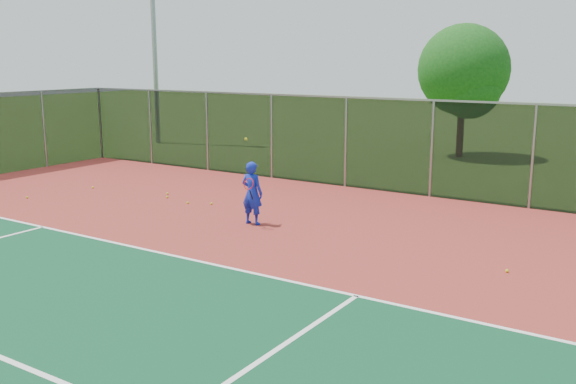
{
  "coord_description": "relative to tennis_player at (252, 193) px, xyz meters",
  "views": [
    {
      "loc": [
        6.93,
        -6.95,
        4.27
      ],
      "look_at": [
        -0.78,
        5.0,
        1.3
      ],
      "focal_mm": 40.0,
      "sensor_mm": 36.0,
      "label": 1
    }
  ],
  "objects": [
    {
      "name": "practice_ball_5",
      "position": [
        -7.7,
        -1.26,
        -0.8
      ],
      "size": [
        0.07,
        0.07,
        0.07
      ],
      "primitive_type": "sphere",
      "color": "gold",
      "rests_on": "court_apron"
    },
    {
      "name": "tennis_player",
      "position": [
        0.0,
        0.0,
        0.0
      ],
      "size": [
        0.62,
        0.62,
        2.25
      ],
      "color": "#1326B5",
      "rests_on": "court_apron"
    },
    {
      "name": "fence_back",
      "position": [
        2.67,
        5.8,
        0.71
      ],
      "size": [
        30.0,
        0.06,
        3.03
      ],
      "color": "black",
      "rests_on": "court_apron"
    },
    {
      "name": "tree_back_left",
      "position": [
        0.81,
        14.55,
        2.76
      ],
      "size": [
        3.92,
        3.92,
        5.76
      ],
      "color": "#3D2216",
      "rests_on": "ground"
    },
    {
      "name": "practice_ball_3",
      "position": [
        -3.01,
        0.87,
        -0.8
      ],
      "size": [
        0.07,
        0.07,
        0.07
      ],
      "primitive_type": "sphere",
      "color": "gold",
      "rests_on": "court_apron"
    },
    {
      "name": "practice_ball_6",
      "position": [
        -1.74,
        2.15,
        -0.8
      ],
      "size": [
        0.07,
        0.07,
        0.07
      ],
      "primitive_type": "sphere",
      "color": "gold",
      "rests_on": "court_apron"
    },
    {
      "name": "practice_ball_1",
      "position": [
        -2.34,
        1.17,
        -0.8
      ],
      "size": [
        0.07,
        0.07,
        0.07
      ],
      "primitive_type": "sphere",
      "color": "gold",
      "rests_on": "court_apron"
    },
    {
      "name": "practice_ball_0",
      "position": [
        -7.23,
        0.91,
        -0.8
      ],
      "size": [
        0.07,
        0.07,
        0.07
      ],
      "primitive_type": "sphere",
      "color": "gold",
      "rests_on": "court_apron"
    },
    {
      "name": "practice_ball_7",
      "position": [
        6.62,
        -0.36,
        -0.8
      ],
      "size": [
        0.07,
        0.07,
        0.07
      ],
      "primitive_type": "sphere",
      "color": "gold",
      "rests_on": "court_apron"
    },
    {
      "name": "ground",
      "position": [
        2.67,
        -6.2,
        -0.85
      ],
      "size": [
        120.0,
        120.0,
        0.0
      ],
      "primitive_type": "plane",
      "color": "#38631C",
      "rests_on": "ground"
    },
    {
      "name": "practice_ball_4",
      "position": [
        -4.45,
        1.53,
        -0.8
      ],
      "size": [
        0.07,
        0.07,
        0.07
      ],
      "primitive_type": "sphere",
      "color": "gold",
      "rests_on": "court_apron"
    },
    {
      "name": "practice_ball_2",
      "position": [
        -4.09,
        1.14,
        -0.8
      ],
      "size": [
        0.07,
        0.07,
        0.07
      ],
      "primitive_type": "sphere",
      "color": "gold",
      "rests_on": "court_apron"
    },
    {
      "name": "court_apron",
      "position": [
        2.67,
        -4.2,
        -0.84
      ],
      "size": [
        30.0,
        20.0,
        0.02
      ],
      "primitive_type": "cube",
      "color": "maroon",
      "rests_on": "ground"
    }
  ]
}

